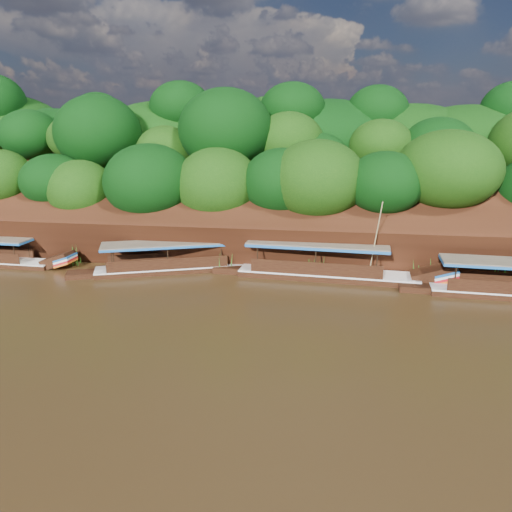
% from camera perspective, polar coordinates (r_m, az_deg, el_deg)
% --- Properties ---
extents(ground, '(160.00, 160.00, 0.00)m').
position_cam_1_polar(ground, '(30.29, 5.98, -7.32)').
color(ground, black).
rests_on(ground, ground).
extents(riverbank, '(120.00, 30.06, 19.40)m').
position_cam_1_polar(riverbank, '(51.63, 7.32, 4.28)').
color(riverbank, black).
rests_on(riverbank, ground).
extents(boat_1, '(16.05, 3.78, 6.74)m').
position_cam_1_polar(boat_1, '(38.08, 9.43, -1.70)').
color(boat_1, black).
rests_on(boat_1, ground).
extents(boat_2, '(14.80, 7.21, 5.24)m').
position_cam_1_polar(boat_2, '(40.11, -7.82, -0.89)').
color(boat_2, black).
rests_on(boat_2, ground).
extents(reeds, '(50.45, 2.37, 2.05)m').
position_cam_1_polar(reeds, '(39.05, 2.18, -0.68)').
color(reeds, '#2F6C1B').
rests_on(reeds, ground).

